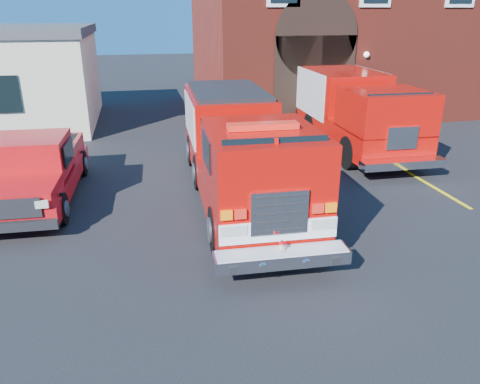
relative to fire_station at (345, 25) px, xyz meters
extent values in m
plane|color=black|center=(-8.99, -13.98, -4.25)|extent=(100.00, 100.00, 0.00)
cube|color=yellow|center=(-2.49, -12.98, -4.25)|extent=(0.12, 3.00, 0.01)
cube|color=yellow|center=(-2.49, -9.98, -4.25)|extent=(0.12, 3.00, 0.01)
cube|color=yellow|center=(-2.49, -6.98, -4.25)|extent=(0.12, 3.00, 0.01)
cube|color=maroon|center=(0.01, 0.02, -0.25)|extent=(15.00, 10.00, 8.00)
cube|color=black|center=(-3.49, -5.00, -2.25)|extent=(3.60, 0.12, 4.00)
cylinder|color=black|center=(-3.49, -5.00, -0.25)|extent=(3.60, 0.12, 3.60)
cube|color=black|center=(-15.99, -5.01, -2.25)|extent=(1.20, 0.10, 1.40)
cylinder|color=black|center=(-9.52, -15.32, -3.74)|extent=(0.36, 1.04, 1.03)
cylinder|color=black|center=(-7.45, -15.39, -3.74)|extent=(0.36, 1.04, 1.03)
cube|color=#B90B07|center=(-8.38, -12.35, -3.45)|extent=(2.64, 8.53, 0.85)
cube|color=#B90B07|center=(-8.30, -10.19, -2.37)|extent=(2.49, 4.21, 1.50)
cube|color=#B90B07|center=(-8.47, -15.07, -2.33)|extent=(2.45, 3.09, 1.41)
cube|color=black|center=(-8.51, -16.24, -1.95)|extent=(2.07, 0.15, 0.88)
cube|color=red|center=(-8.47, -15.07, -1.55)|extent=(1.51, 0.37, 0.13)
cube|color=white|center=(-8.53, -16.59, -3.27)|extent=(2.35, 0.14, 0.41)
cube|color=silver|center=(-8.53, -16.60, -2.89)|extent=(1.13, 0.10, 0.88)
cube|color=silver|center=(-8.54, -16.85, -3.71)|extent=(2.65, 0.61, 0.26)
cube|color=#B7B7BF|center=(-9.48, -10.15, -2.37)|extent=(0.16, 3.38, 1.22)
cube|color=#B7B7BF|center=(-7.12, -10.23, -2.37)|extent=(0.16, 3.38, 1.22)
sphere|color=tan|center=(-8.54, -16.85, -3.51)|extent=(0.13, 0.13, 0.12)
sphere|color=tan|center=(-8.54, -16.86, -3.41)|extent=(0.10, 0.10, 0.10)
sphere|color=tan|center=(-8.57, -16.85, -3.38)|extent=(0.04, 0.04, 0.04)
sphere|color=tan|center=(-8.50, -16.85, -3.38)|extent=(0.04, 0.04, 0.04)
ellipsoid|color=#C10010|center=(-8.54, -16.85, -3.38)|extent=(0.11, 0.11, 0.06)
cylinder|color=#C10010|center=(-8.54, -16.86, -3.40)|extent=(0.12, 0.12, 0.01)
cylinder|color=black|center=(-13.08, -13.12, -3.85)|extent=(0.31, 0.82, 0.81)
cube|color=#B50E12|center=(-13.89, -11.22, -3.70)|extent=(2.24, 5.63, 0.45)
cube|color=#B50E12|center=(-13.97, -13.19, -3.29)|extent=(1.92, 1.59, 0.35)
cube|color=#B50E12|center=(-13.91, -11.52, -2.89)|extent=(1.93, 1.89, 1.01)
cube|color=#B50E12|center=(-13.83, -9.61, -3.29)|extent=(1.94, 2.19, 0.56)
cube|color=black|center=(-14.01, -14.08, -3.80)|extent=(2.06, 0.22, 0.22)
cylinder|color=black|center=(-4.23, -10.56, -3.70)|extent=(0.38, 1.12, 1.11)
cylinder|color=black|center=(-2.01, -10.61, -3.70)|extent=(0.38, 1.12, 1.11)
cube|color=#B90B07|center=(-3.05, -7.76, -3.39)|extent=(2.72, 8.14, 0.91)
cube|color=#B90B07|center=(-3.01, -6.24, -2.23)|extent=(2.65, 5.11, 1.51)
cube|color=#B90B07|center=(-3.12, -10.58, -2.33)|extent=(2.58, 2.48, 1.31)
cube|color=#B7B7BF|center=(-4.29, -6.21, -2.33)|extent=(0.14, 4.24, 1.72)
cube|color=#B7B7BF|center=(-1.74, -6.27, -2.33)|extent=(0.14, 4.24, 1.72)
cube|color=silver|center=(-3.16, -12.05, -3.70)|extent=(2.74, 0.52, 0.25)
camera|label=1|loc=(-11.00, -24.40, 0.71)|focal=35.00mm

